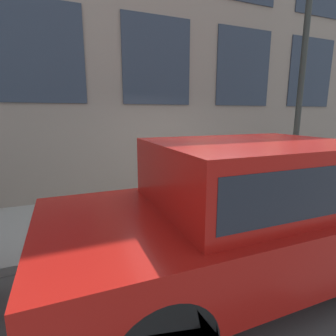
{
  "coord_description": "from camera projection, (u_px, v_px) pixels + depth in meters",
  "views": [
    {
      "loc": [
        -3.55,
        2.16,
        2.04
      ],
      "look_at": [
        0.64,
        0.47,
        1.1
      ],
      "focal_mm": 28.0,
      "sensor_mm": 36.0,
      "label": 1
    }
  ],
  "objects": [
    {
      "name": "parked_car_red_near",
      "position": [
        250.0,
        206.0,
        3.09
      ],
      "size": [
        1.99,
        4.67,
        1.74
      ],
      "color": "black",
      "rests_on": "ground_plane"
    },
    {
      "name": "person",
      "position": [
        152.0,
        187.0,
        4.62
      ],
      "size": [
        0.26,
        0.17,
        1.08
      ],
      "rotation": [
        0.0,
        0.0,
        -2.26
      ],
      "color": "#726651",
      "rests_on": "sidewalk"
    },
    {
      "name": "street_lamp",
      "position": [
        305.0,
        41.0,
        5.22
      ],
      "size": [
        0.36,
        0.36,
        5.35
      ],
      "color": "#2D332D",
      "rests_on": "sidewalk"
    },
    {
      "name": "sidewalk",
      "position": [
        178.0,
        209.0,
        5.55
      ],
      "size": [
        2.5,
        60.0,
        0.12
      ],
      "color": "#9E9B93",
      "rests_on": "ground_plane"
    },
    {
      "name": "fire_hydrant",
      "position": [
        184.0,
        199.0,
        4.79
      ],
      "size": [
        0.35,
        0.46,
        0.77
      ],
      "color": "red",
      "rests_on": "sidewalk"
    },
    {
      "name": "ground_plane",
      "position": [
        208.0,
        237.0,
        4.43
      ],
      "size": [
        80.0,
        80.0,
        0.0
      ],
      "primitive_type": "plane",
      "color": "#514F4C"
    }
  ]
}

